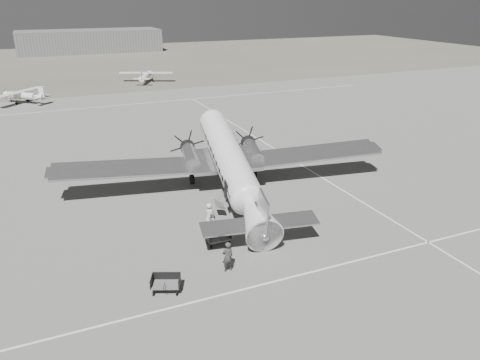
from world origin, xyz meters
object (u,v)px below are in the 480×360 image
hangar_main (90,41)px  light_plane_left (22,97)px  light_plane_right (146,77)px  dc3_airliner (231,165)px  passenger (209,213)px  baggage_cart_far (166,284)px  ramp_agent (212,221)px  baggage_cart_near (218,238)px  ground_crew (228,257)px

hangar_main → light_plane_left: bearing=-105.0°
light_plane_left → light_plane_right: (22.90, 11.55, 0.04)m
dc3_airliner → passenger: dc3_airliner is taller
light_plane_right → passenger: (-9.76, -64.15, -0.30)m
baggage_cart_far → passenger: 9.21m
light_plane_left → ramp_agent: size_ratio=6.93×
hangar_main → ramp_agent: hangar_main is taller
baggage_cart_far → hangar_main: bearing=107.8°
baggage_cart_near → baggage_cart_far: baggage_cart_far is taller
light_plane_left → light_plane_right: size_ratio=0.97×
baggage_cart_near → dc3_airliner: bearing=63.5°
dc3_airliner → light_plane_right: 60.27m
dc3_airliner → passenger: bearing=-120.4°
ground_crew → ramp_agent: bearing=-104.2°
light_plane_right → baggage_cart_far: size_ratio=6.04×
hangar_main → baggage_cart_far: size_ratio=23.44×
light_plane_left → dc3_airliner: bearing=-118.6°
dc3_airliner → light_plane_left: 51.19m
hangar_main → light_plane_left: (-19.40, -72.32, -2.21)m
baggage_cart_near → ramp_agent: 2.19m
light_plane_left → baggage_cart_near: bearing=-125.0°
light_plane_left → baggage_cart_far: light_plane_left is taller
hangar_main → passenger: size_ratio=25.58×
baggage_cart_far → ramp_agent: 8.09m
light_plane_left → baggage_cart_far: bearing=-130.3°
light_plane_left → baggage_cart_far: (7.71, -60.03, -0.58)m
light_plane_left → light_plane_right: light_plane_right is taller
dc3_airliner → light_plane_right: (6.22, 59.92, -1.78)m
hangar_main → baggage_cart_near: bearing=-93.0°
ground_crew → light_plane_left: bearing=-82.5°
light_plane_right → ramp_agent: size_ratio=7.16×
ramp_agent → hangar_main: bearing=-1.1°
dc3_airliner → ramp_agent: 6.99m
baggage_cart_far → ground_crew: ground_crew is taller
light_plane_right → baggage_cart_near: size_ratio=6.18×
ramp_agent → passenger: 1.28m
dc3_airliner → hangar_main: bearing=98.1°
light_plane_left → ramp_agent: light_plane_left is taller
dc3_airliner → baggage_cart_far: (-8.97, -11.67, -2.39)m
hangar_main → baggage_cart_near: (-6.83, -128.33, -2.81)m
hangar_main → ground_crew: bearing=-93.3°
light_plane_right → passenger: bearing=-74.1°
baggage_cart_far → ground_crew: (4.20, 0.64, 0.52)m
passenger → baggage_cart_far: bearing=119.9°
light_plane_right → light_plane_left: bearing=-128.7°
light_plane_left → ground_crew: light_plane_left is taller
passenger → light_plane_left: bearing=-10.0°
dc3_airliner → baggage_cart_far: size_ratio=16.99×
ground_crew → passenger: ground_crew is taller
light_plane_right → baggage_cart_far: (-15.19, -71.58, -0.62)m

